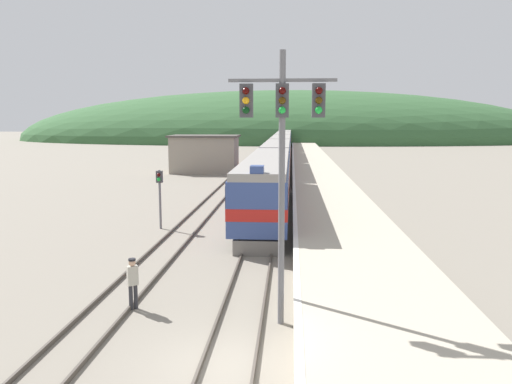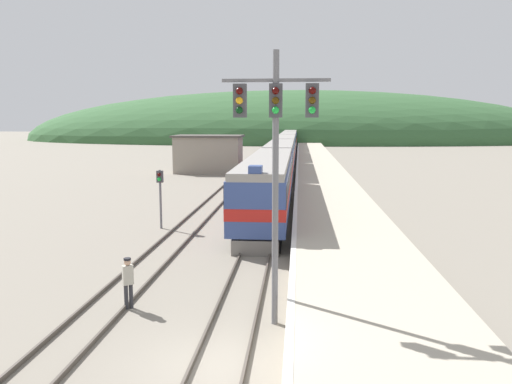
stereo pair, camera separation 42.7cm
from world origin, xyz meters
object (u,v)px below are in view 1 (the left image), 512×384
at_px(carriage_fifth, 285,138).
at_px(signal_post_siding, 160,187).
at_px(track_worker, 133,280).
at_px(carriage_fourth, 283,142).
at_px(signal_mast_main, 282,139).
at_px(express_train_lead_car, 267,184).
at_px(carriage_second, 277,159).
at_px(carriage_third, 281,148).

xyz_separation_m(carriage_fifth, signal_post_siding, (-6.24, -90.04, 0.39)).
bearing_deg(track_worker, carriage_fourth, 87.34).
bearing_deg(signal_mast_main, express_train_lead_car, 94.17).
bearing_deg(track_worker, carriage_fifth, 87.88).
relative_size(express_train_lead_car, carriage_second, 1.08).
height_order(carriage_fourth, signal_post_siding, carriage_fourth).
relative_size(carriage_fifth, signal_post_siding, 5.64).
bearing_deg(carriage_third, carriage_second, -90.00).
relative_size(express_train_lead_car, signal_post_siding, 6.07).
distance_m(carriage_third, signal_mast_main, 61.73).
relative_size(signal_post_siding, track_worker, 1.96).
bearing_deg(signal_mast_main, carriage_fifth, 90.74).
relative_size(carriage_second, track_worker, 11.07).
relative_size(carriage_fourth, signal_mast_main, 2.33).
height_order(express_train_lead_car, carriage_second, express_train_lead_car).
bearing_deg(express_train_lead_car, track_worker, -102.19).
xyz_separation_m(express_train_lead_car, carriage_fourth, (0.00, 64.19, -0.01)).
bearing_deg(signal_mast_main, carriage_second, 91.90).
bearing_deg(track_worker, carriage_second, 84.52).
relative_size(express_train_lead_car, signal_mast_main, 2.51).
distance_m(signal_mast_main, signal_post_siding, 16.01).
xyz_separation_m(carriage_third, track_worker, (-3.81, -60.73, -1.13)).
height_order(express_train_lead_car, carriage_fifth, express_train_lead_car).
xyz_separation_m(carriage_fourth, track_worker, (-3.81, -81.80, -1.13)).
distance_m(express_train_lead_car, signal_post_siding, 7.87).
relative_size(carriage_second, carriage_third, 1.00).
distance_m(carriage_second, carriage_fifth, 63.19).
bearing_deg(signal_post_siding, carriage_second, 76.93).
relative_size(carriage_fourth, signal_post_siding, 5.64).
xyz_separation_m(carriage_second, carriage_third, (0.00, 21.06, 0.00)).
bearing_deg(signal_mast_main, signal_post_siding, 118.99).
bearing_deg(express_train_lead_car, carriage_fifth, 90.00).
height_order(carriage_fourth, track_worker, carriage_fourth).
relative_size(signal_mast_main, signal_post_siding, 2.42).
bearing_deg(signal_post_siding, express_train_lead_car, 37.53).
bearing_deg(signal_mast_main, carriage_fourth, 90.93).
bearing_deg(express_train_lead_car, carriage_second, 90.00).
xyz_separation_m(carriage_fourth, carriage_fifth, (0.00, 21.06, 0.00)).
bearing_deg(carriage_second, track_worker, -95.48).
height_order(carriage_fourth, carriage_fifth, same).
bearing_deg(carriage_fourth, carriage_third, -90.00).
bearing_deg(carriage_second, signal_mast_main, -88.10).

